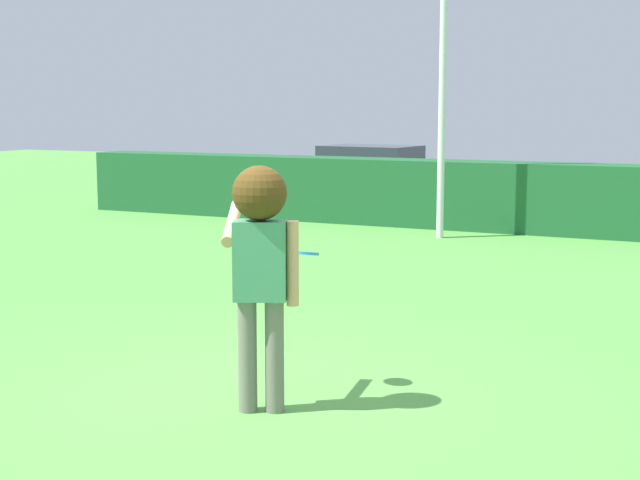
% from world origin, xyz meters
% --- Properties ---
extents(ground_plane, '(60.00, 60.00, 0.00)m').
position_xyz_m(ground_plane, '(0.00, 0.00, 0.00)').
color(ground_plane, '#549B42').
extents(person, '(0.75, 0.66, 1.82)m').
position_xyz_m(person, '(0.22, -0.23, 1.21)').
color(person, slate).
rests_on(person, ground).
extents(frisbee, '(0.23, 0.23, 0.06)m').
position_xyz_m(frisbee, '(0.26, 0.41, 1.09)').
color(frisbee, '#268CE5').
extents(lamppost, '(0.24, 0.24, 6.21)m').
position_xyz_m(lamppost, '(-1.51, 9.07, 3.42)').
color(lamppost, silver).
rests_on(lamppost, ground).
extents(hedge_row, '(18.99, 0.90, 1.23)m').
position_xyz_m(hedge_row, '(0.00, 10.43, 0.61)').
color(hedge_row, '#1D592D').
rests_on(hedge_row, ground).
extents(parked_car_white, '(4.33, 2.10, 1.25)m').
position_xyz_m(parked_car_white, '(-5.30, 15.10, 0.69)').
color(parked_car_white, white).
rests_on(parked_car_white, ground).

